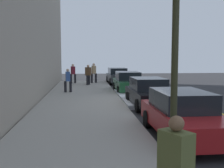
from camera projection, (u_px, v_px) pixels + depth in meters
name	position (u px, v px, depth m)	size (l,w,h in m)	color
ground_plane	(143.00, 106.00, 14.84)	(56.00, 56.00, 0.00)	#28282B
sidewalk	(81.00, 105.00, 14.52)	(28.00, 4.60, 0.15)	#A39E93
lane_stripe_centre	(201.00, 105.00, 15.14)	(28.00, 0.14, 0.01)	gold
snow_bank_curb	(124.00, 98.00, 17.04)	(6.91, 0.56, 0.22)	white
parked_car_charcoal	(118.00, 76.00, 26.92)	(4.45, 1.99, 1.51)	black
parked_car_green	(128.00, 82.00, 20.26)	(4.28, 1.91, 1.51)	black
parked_car_black	(149.00, 93.00, 14.42)	(4.21, 1.97, 1.51)	black
parked_car_red	(183.00, 114.00, 8.99)	(4.60, 1.93, 1.51)	black
pedestrian_tan_coat	(94.00, 72.00, 26.14)	(0.56, 0.60, 1.84)	black
pedestrian_blue_coat	(68.00, 80.00, 19.22)	(0.48, 0.53, 1.63)	black
pedestrian_brown_coat	(88.00, 74.00, 24.23)	(0.55, 0.56, 1.76)	black
pedestrian_burgundy_coat	(73.00, 73.00, 25.68)	(0.55, 0.57, 1.78)	black
traffic_light_pole	(176.00, 31.00, 4.77)	(0.35, 0.26, 4.32)	#2D2D19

